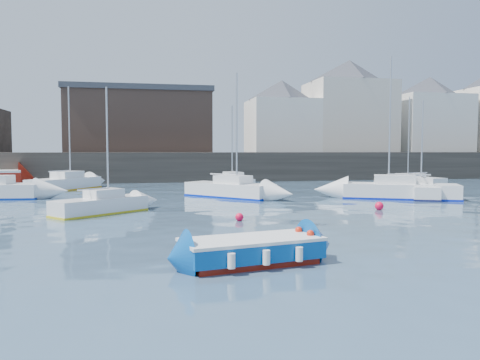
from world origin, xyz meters
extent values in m
plane|color=#2D4760|center=(0.00, 0.00, 0.00)|extent=(220.00, 220.00, 0.00)
cube|color=#28231E|center=(0.00, 35.00, 1.50)|extent=(90.00, 5.00, 3.00)
cube|color=#28231E|center=(0.00, 53.00, 1.40)|extent=(90.00, 32.00, 2.80)
cube|color=beige|center=(20.00, 42.00, 7.30)|extent=(10.00, 8.00, 9.00)
pyramid|color=#3A3D44|center=(20.00, 42.00, 13.20)|extent=(13.36, 13.36, 2.80)
cube|color=white|center=(31.00, 41.50, 6.55)|extent=(9.00, 7.00, 7.50)
pyramid|color=#3A3D44|center=(31.00, 41.50, 11.53)|extent=(11.88, 11.88, 2.45)
cube|color=white|center=(11.00, 41.50, 6.05)|extent=(8.00, 7.00, 6.50)
pyramid|color=#3A3D44|center=(11.00, 41.50, 10.53)|extent=(11.14, 11.14, 2.45)
cube|color=#3D2D26|center=(-6.00, 43.00, 6.30)|extent=(16.00, 10.00, 7.00)
cube|color=#3A3D44|center=(-6.00, 43.00, 10.10)|extent=(16.40, 10.40, 0.60)
cube|color=maroon|center=(-2.31, -1.42, 0.09)|extent=(3.75, 2.15, 0.18)
cube|color=#074C9F|center=(-2.31, -1.42, 0.42)|extent=(4.09, 2.40, 0.48)
cube|color=white|center=(-2.31, -1.42, 0.70)|extent=(4.17, 2.45, 0.09)
cube|color=white|center=(-2.31, -1.42, 0.49)|extent=(3.24, 1.76, 0.44)
cube|color=tan|center=(-2.31, -1.42, 0.60)|extent=(0.51, 1.18, 0.07)
cylinder|color=white|center=(-3.46, -0.72, 0.38)|extent=(0.20, 0.20, 0.38)
cylinder|color=white|center=(-3.08, -2.52, 0.38)|extent=(0.20, 0.20, 0.38)
cylinder|color=white|center=(-2.50, -0.52, 0.38)|extent=(0.20, 0.20, 0.38)
cylinder|color=white|center=(-2.11, -2.32, 0.38)|extent=(0.20, 0.20, 0.38)
cylinder|color=white|center=(-1.53, -0.31, 0.38)|extent=(0.20, 0.20, 0.38)
cylinder|color=white|center=(-1.15, -2.11, 0.38)|extent=(0.20, 0.20, 0.38)
cube|color=white|center=(-7.50, 10.25, 0.40)|extent=(4.69, 4.32, 0.79)
cube|color=gold|center=(-7.50, 10.25, 0.05)|extent=(4.74, 4.37, 0.11)
cube|color=white|center=(-7.31, 10.40, 1.01)|extent=(2.04, 1.98, 0.44)
cylinder|color=silver|center=(-7.13, 10.56, 3.58)|extent=(0.09, 0.09, 5.57)
cube|color=white|center=(0.29, 17.26, 0.48)|extent=(5.80, 6.12, 0.96)
cube|color=#0221B7|center=(0.29, 17.26, 0.06)|extent=(5.86, 6.18, 0.13)
cube|color=white|center=(0.50, 17.02, 1.23)|extent=(2.64, 2.69, 0.53)
cylinder|color=silver|center=(0.71, 16.78, 4.64)|extent=(0.11, 0.11, 7.36)
cube|color=white|center=(12.91, 14.33, 0.44)|extent=(3.46, 5.13, 0.89)
cube|color=#131645|center=(12.91, 14.33, 0.06)|extent=(3.50, 5.18, 0.12)
cube|color=white|center=(13.01, 14.56, 1.13)|extent=(1.79, 2.06, 0.49)
cylinder|color=silver|center=(13.12, 14.78, 3.71)|extent=(0.10, 0.10, 5.66)
cube|color=white|center=(11.14, 14.05, 0.50)|extent=(7.50, 5.21, 1.00)
cube|color=#081CAE|center=(11.14, 14.05, 0.07)|extent=(7.58, 5.26, 0.13)
cube|color=white|center=(10.81, 14.21, 1.28)|extent=(3.03, 2.66, 0.56)
cylinder|color=silver|center=(10.49, 14.37, 5.15)|extent=(0.11, 0.11, 8.30)
cube|color=white|center=(2.05, 24.95, 0.44)|extent=(2.55, 5.54, 0.87)
cube|color=#081DB0|center=(2.05, 24.95, 0.06)|extent=(2.57, 5.60, 0.12)
cube|color=white|center=(2.00, 25.22, 1.12)|extent=(1.57, 2.05, 0.49)
cylinder|color=silver|center=(1.96, 25.48, 3.94)|extent=(0.10, 0.10, 6.14)
cube|color=white|center=(17.35, 22.66, 0.39)|extent=(6.33, 3.23, 0.78)
cube|color=gold|center=(17.35, 22.66, 0.05)|extent=(6.39, 3.26, 0.10)
cube|color=white|center=(17.05, 22.59, 0.99)|extent=(2.39, 1.88, 0.43)
cylinder|color=silver|center=(16.76, 22.52, 4.26)|extent=(0.09, 0.09, 6.96)
cube|color=white|center=(-11.74, 25.67, 0.48)|extent=(5.28, 6.50, 0.97)
cube|color=gold|center=(-11.74, 25.67, 0.06)|extent=(5.33, 6.57, 0.13)
cube|color=white|center=(-11.56, 25.94, 1.23)|extent=(2.53, 2.73, 0.54)
cylinder|color=silver|center=(-11.39, 26.21, 4.67)|extent=(0.11, 0.11, 7.40)
sphere|color=#FF0C39|center=(-1.10, 6.56, 0.00)|extent=(0.38, 0.38, 0.38)
sphere|color=#FF0C39|center=(7.00, 8.96, 0.00)|extent=(0.46, 0.46, 0.46)
sphere|color=#FF0C39|center=(1.16, 20.16, 0.00)|extent=(0.40, 0.40, 0.40)
camera|label=1|loc=(-5.11, -13.97, 3.16)|focal=35.00mm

